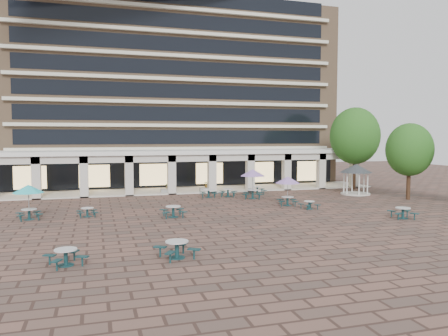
% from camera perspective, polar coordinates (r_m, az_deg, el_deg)
% --- Properties ---
extents(ground, '(120.00, 120.00, 0.00)m').
position_cam_1_polar(ground, '(33.15, 0.41, -5.97)').
color(ground, brown).
rests_on(ground, ground).
extents(apartment_building, '(40.00, 15.50, 25.20)m').
position_cam_1_polar(apartment_building, '(57.90, -7.07, 10.78)').
color(apartment_building, '#8B6C4E').
rests_on(apartment_building, ground).
extents(retail_arcade, '(42.00, 6.60, 4.40)m').
position_cam_1_polar(retail_arcade, '(47.09, -4.83, 0.65)').
color(retail_arcade, white).
rests_on(retail_arcade, ground).
extents(picnic_table_0, '(2.04, 2.04, 0.76)m').
position_cam_1_polar(picnic_table_0, '(21.16, -19.97, -10.71)').
color(picnic_table_0, '#13373A').
rests_on(picnic_table_0, ground).
extents(picnic_table_1, '(2.15, 2.15, 0.83)m').
position_cam_1_polar(picnic_table_1, '(21.22, -6.17, -10.32)').
color(picnic_table_1, '#13373A').
rests_on(picnic_table_1, ground).
extents(picnic_table_3, '(2.05, 2.05, 0.79)m').
position_cam_1_polar(picnic_table_3, '(33.57, 22.33, -5.33)').
color(picnic_table_3, '#13373A').
rests_on(picnic_table_3, ground).
extents(picnic_table_4, '(2.12, 2.12, 2.45)m').
position_cam_1_polar(picnic_table_4, '(33.29, -24.18, -2.66)').
color(picnic_table_4, '#13373A').
rests_on(picnic_table_4, ground).
extents(picnic_table_5, '(1.84, 1.84, 0.81)m').
position_cam_1_polar(picnic_table_5, '(31.80, -6.65, -5.54)').
color(picnic_table_5, '#13373A').
rests_on(picnic_table_5, ground).
extents(picnic_table_6, '(2.12, 2.12, 2.45)m').
position_cam_1_polar(picnic_table_6, '(37.08, 8.32, -1.70)').
color(picnic_table_6, '#13373A').
rests_on(picnic_table_6, ground).
extents(picnic_table_7, '(1.58, 1.58, 0.65)m').
position_cam_1_polar(picnic_table_7, '(35.82, 11.08, -4.67)').
color(picnic_table_7, '#13373A').
rests_on(picnic_table_7, ground).
extents(picnic_table_8, '(1.58, 1.58, 0.66)m').
position_cam_1_polar(picnic_table_8, '(33.25, -17.43, -5.43)').
color(picnic_table_8, '#13373A').
rests_on(picnic_table_8, ground).
extents(picnic_table_9, '(2.14, 2.14, 0.79)m').
position_cam_1_polar(picnic_table_9, '(42.41, 0.52, -3.14)').
color(picnic_table_9, '#13373A').
rests_on(picnic_table_9, ground).
extents(picnic_table_11, '(2.39, 2.39, 2.76)m').
position_cam_1_polar(picnic_table_11, '(40.93, 3.77, -0.76)').
color(picnic_table_11, '#13373A').
rests_on(picnic_table_11, ground).
extents(picnic_table_12, '(1.98, 1.98, 0.77)m').
position_cam_1_polar(picnic_table_12, '(41.90, -2.03, -3.24)').
color(picnic_table_12, '#13373A').
rests_on(picnic_table_12, ground).
extents(picnic_table_13, '(1.97, 1.97, 0.78)m').
position_cam_1_polar(picnic_table_13, '(44.46, 4.37, -2.82)').
color(picnic_table_13, '#13373A').
rests_on(picnic_table_13, ground).
extents(gazebo, '(3.26, 3.26, 3.04)m').
position_cam_1_polar(gazebo, '(45.86, 16.83, -0.49)').
color(gazebo, beige).
rests_on(gazebo, ground).
extents(tree_east_a, '(4.24, 4.24, 7.07)m').
position_cam_1_polar(tree_east_a, '(43.67, 23.06, 2.21)').
color(tree_east_a, '#45291B').
rests_on(tree_east_a, ground).
extents(tree_east_c, '(5.43, 5.43, 9.05)m').
position_cam_1_polar(tree_east_c, '(50.25, 16.73, 4.03)').
color(tree_east_c, '#45291B').
rests_on(tree_east_c, ground).
extents(planter_left, '(1.50, 0.68, 1.18)m').
position_cam_1_polar(planter_left, '(45.02, -7.31, -2.79)').
color(planter_left, gray).
rests_on(planter_left, ground).
extents(planter_right, '(1.50, 0.60, 1.24)m').
position_cam_1_polar(planter_right, '(45.84, -2.26, -2.58)').
color(planter_right, gray).
rests_on(planter_right, ground).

